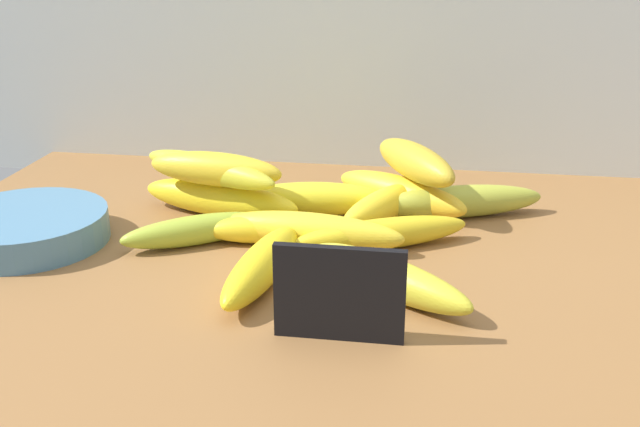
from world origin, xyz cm
name	(u,v)px	position (x,y,z in cm)	size (l,w,h in cm)	color
counter_top	(388,294)	(0.00, 0.00, 1.50)	(110.00, 76.00, 3.00)	brown
chalkboard_sign	(339,297)	(-3.41, -11.74, 6.86)	(11.00, 1.80, 8.40)	black
fruit_bowl	(25,228)	(-40.25, 3.65, 4.70)	(17.92, 17.92, 3.41)	teal
banana_0	(311,231)	(-8.92, 6.87, 5.00)	(20.50, 4.00, 4.00)	yellow
banana_1	(385,205)	(-1.56, 16.27, 4.97)	(15.62, 3.93, 3.93)	yellow
banana_2	(459,201)	(7.09, 18.91, 4.96)	(20.88, 3.92, 3.92)	#AAB138
banana_3	(381,234)	(-1.38, 7.82, 4.71)	(20.21, 3.41, 3.41)	yellow
banana_4	(196,230)	(-21.52, 6.02, 4.65)	(16.52, 3.29, 3.29)	#9FB734
banana_5	(262,265)	(-12.15, -2.50, 4.97)	(18.27, 3.93, 3.93)	yellow
banana_6	(311,199)	(-10.46, 16.60, 5.10)	(18.02, 4.19, 4.19)	yellow
banana_7	(402,193)	(0.23, 20.47, 5.11)	(18.96, 4.22, 4.22)	yellow
banana_8	(277,229)	(-12.83, 7.76, 4.65)	(16.21, 3.31, 3.31)	yellow
banana_9	(392,277)	(0.48, -3.16, 4.92)	(19.08, 3.84, 3.84)	gold
banana_10	(220,199)	(-21.34, 15.00, 5.15)	(20.67, 4.30, 4.30)	yellow
banana_11	(415,162)	(1.64, 19.89, 9.38)	(16.09, 4.31, 4.31)	gold
banana_12	(208,169)	(-22.42, 14.50, 8.97)	(20.16, 3.33, 3.33)	gold
banana_13	(215,169)	(-21.34, 13.66, 9.30)	(16.48, 4.00, 4.00)	yellow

